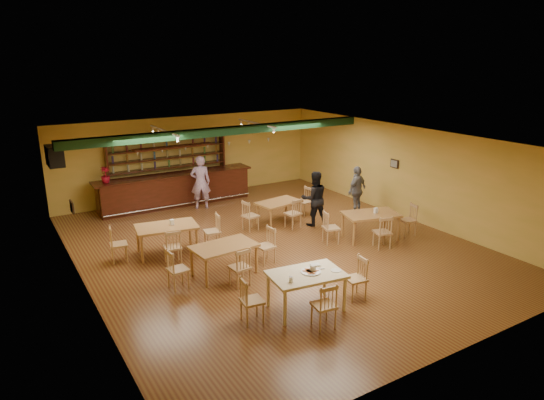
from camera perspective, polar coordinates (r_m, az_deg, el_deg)
floor at (r=13.59m, az=0.21°, el=-5.46°), size 12.00×12.00×0.00m
ceiling_beam at (r=15.21m, az=-5.35°, el=8.09°), size 10.00×0.30×0.25m
track_rail_left at (r=15.08m, az=-12.59°, el=7.96°), size 0.05×2.50×0.05m
track_rail_right at (r=16.38m, az=-1.84°, el=9.01°), size 0.05×2.50×0.05m
ac_unit at (r=15.29m, az=-24.15°, el=4.77°), size 0.34×0.70×0.48m
picture_left at (r=12.33m, az=-22.50°, el=-0.75°), size 0.04×0.34×0.28m
picture_right at (r=16.47m, az=14.23°, el=4.17°), size 0.04×0.34×0.28m
bar_counter at (r=17.47m, az=-11.25°, el=1.23°), size 5.63×0.85×1.13m
back_bar_hutch at (r=17.90m, az=-12.06°, el=3.45°), size 4.35×0.40×2.28m
poinsettia at (r=16.64m, az=-19.05°, el=2.81°), size 0.38×0.38×0.53m
dining_table_a at (r=13.27m, az=-12.23°, el=-4.58°), size 1.71×1.18×0.79m
dining_table_b at (r=15.41m, az=0.80°, el=-1.39°), size 1.49×1.03×0.69m
dining_table_c at (r=11.83m, az=-5.63°, el=-7.03°), size 1.58×1.02×0.76m
dining_table_d at (r=14.30m, az=11.49°, el=-3.02°), size 1.74×1.30×0.77m
near_table at (r=10.28m, az=4.03°, el=-10.65°), size 1.64×1.17×0.82m
pizza_tray at (r=10.16m, az=4.58°, el=-8.41°), size 0.40×0.40×0.01m
parmesan_shaker at (r=9.71m, az=2.25°, el=-9.31°), size 0.08×0.08×0.11m
napkin_stack at (r=10.46m, az=5.10°, el=-7.61°), size 0.24×0.20×0.03m
pizza_server at (r=10.28m, az=5.15°, el=-8.05°), size 0.32×0.23×0.00m
side_plate at (r=10.28m, az=7.54°, el=-8.21°), size 0.25×0.25×0.01m
patron_bar at (r=16.84m, az=-8.42°, el=2.08°), size 0.78×0.63×1.86m
patron_right_a at (r=15.05m, az=5.01°, el=0.18°), size 1.00×0.87×1.73m
patron_right_b at (r=16.35m, az=9.97°, el=1.15°), size 1.03×0.66×1.63m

